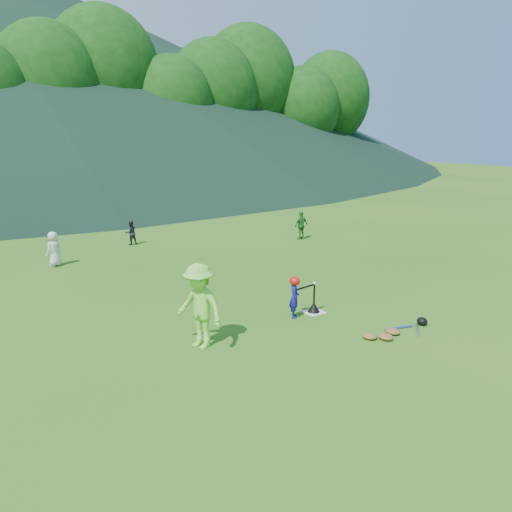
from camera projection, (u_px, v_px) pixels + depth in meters
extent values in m
plane|color=#2F5C15|center=(314.00, 312.00, 12.04)|extent=(120.00, 120.00, 0.00)
cube|color=silver|center=(314.00, 312.00, 12.04)|extent=(0.45, 0.45, 0.02)
sphere|color=white|center=(314.00, 283.00, 11.87)|extent=(0.08, 0.08, 0.08)
imported|color=navy|center=(294.00, 298.00, 11.62)|extent=(0.39, 0.42, 0.97)
imported|color=#7DDC40|center=(199.00, 306.00, 9.89)|extent=(0.98, 1.27, 1.74)
imported|color=silver|center=(54.00, 249.00, 16.17)|extent=(0.66, 0.59, 1.14)
imported|color=black|center=(131.00, 233.00, 19.36)|extent=(0.47, 0.37, 0.94)
imported|color=#217027|center=(301.00, 225.00, 20.36)|extent=(0.70, 0.36, 1.15)
cone|color=black|center=(314.00, 308.00, 12.01)|extent=(0.30, 0.30, 0.18)
cylinder|color=black|center=(314.00, 295.00, 11.93)|extent=(0.04, 0.04, 0.50)
ellipsoid|color=red|center=(295.00, 281.00, 11.53)|extent=(0.24, 0.26, 0.22)
cylinder|color=black|center=(306.00, 287.00, 11.70)|extent=(0.62, 0.10, 0.07)
ellipsoid|color=olive|center=(386.00, 337.00, 10.44)|extent=(0.28, 0.34, 0.13)
ellipsoid|color=olive|center=(393.00, 331.00, 10.72)|extent=(0.28, 0.34, 0.13)
ellipsoid|color=olive|center=(369.00, 336.00, 10.48)|extent=(0.28, 0.34, 0.13)
cylinder|color=silver|center=(417.00, 331.00, 10.85)|extent=(0.56, 0.53, 0.06)
cylinder|color=#263FA5|center=(399.00, 328.00, 11.03)|extent=(0.67, 0.24, 0.05)
ellipsoid|color=black|center=(422.00, 321.00, 11.21)|extent=(0.22, 0.24, 0.19)
cube|color=gray|center=(51.00, 188.00, 34.48)|extent=(70.00, 0.03, 1.20)
cube|color=yellow|center=(50.00, 179.00, 34.33)|extent=(70.00, 0.08, 0.08)
cylinder|color=gray|center=(51.00, 188.00, 34.48)|extent=(0.07, 0.07, 1.30)
cylinder|color=gray|center=(394.00, 169.00, 53.44)|extent=(0.07, 0.07, 1.30)
cylinder|color=#382314|center=(55.00, 164.00, 39.47)|extent=(0.56, 0.56, 3.81)
ellipsoid|color=#164711|center=(47.00, 84.00, 38.04)|extent=(8.28, 8.28, 9.53)
cylinder|color=#382314|center=(108.00, 158.00, 43.21)|extent=(0.56, 0.56, 4.41)
ellipsoid|color=#164711|center=(103.00, 73.00, 41.56)|extent=(9.58, 9.58, 11.01)
cylinder|color=#382314|center=(174.00, 165.00, 43.53)|extent=(0.56, 0.56, 3.25)
ellipsoid|color=#164711|center=(172.00, 103.00, 42.31)|extent=(7.07, 7.07, 8.13)
cylinder|color=#382314|center=(214.00, 159.00, 47.27)|extent=(0.56, 0.56, 3.85)
ellipsoid|color=#164711|center=(212.00, 92.00, 45.83)|extent=(8.36, 8.36, 9.61)
cylinder|color=#382314|center=(248.00, 154.00, 51.01)|extent=(0.56, 0.56, 4.44)
ellipsoid|color=#164711|center=(247.00, 82.00, 49.34)|extent=(9.65, 9.65, 11.10)
cylinder|color=#382314|center=(303.00, 160.00, 51.33)|extent=(0.56, 0.56, 3.29)
ellipsoid|color=#164711|center=(304.00, 107.00, 50.09)|extent=(7.14, 7.14, 8.22)
cylinder|color=#382314|center=(328.00, 156.00, 55.07)|extent=(0.56, 0.56, 3.88)
ellipsoid|color=#164711|center=(330.00, 97.00, 53.61)|extent=(8.44, 8.44, 9.70)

